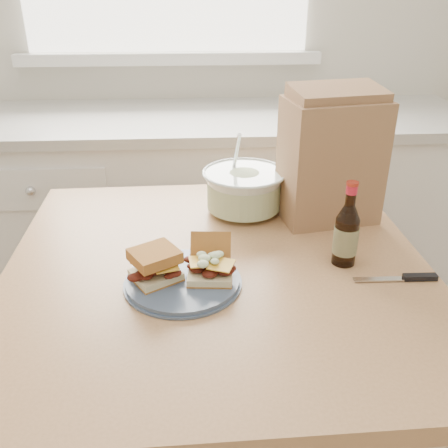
{
  "coord_description": "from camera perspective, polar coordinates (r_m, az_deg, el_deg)",
  "views": [
    {
      "loc": [
        0.1,
        -0.32,
        1.47
      ],
      "look_at": [
        0.17,
        0.75,
        0.92
      ],
      "focal_mm": 40.0,
      "sensor_mm": 36.0,
      "label": 1
    }
  ],
  "objects": [
    {
      "name": "dining_table",
      "position": [
        1.26,
        -0.68,
        -9.39
      ],
      "size": [
        1.03,
        1.03,
        0.84
      ],
      "rotation": [
        0.0,
        0.0,
        0.02
      ],
      "color": "tan",
      "rests_on": "ground"
    },
    {
      "name": "sandwich_left",
      "position": [
        1.1,
        -7.87,
        -4.62
      ],
      "size": [
        0.13,
        0.13,
        0.07
      ],
      "rotation": [
        0.0,
        0.0,
        0.55
      ],
      "color": "beige",
      "rests_on": "plate"
    },
    {
      "name": "wall_back",
      "position": [
        2.33,
        -6.54,
        23.98
      ],
      "size": [
        4.0,
        0.02,
        2.7
      ],
      "primitive_type": "cube",
      "color": "beige",
      "rests_on": "ground"
    },
    {
      "name": "paper_bag",
      "position": [
        1.39,
        12.1,
        7.05
      ],
      "size": [
        0.28,
        0.21,
        0.33
      ],
      "primitive_type": "cube",
      "rotation": [
        0.0,
        0.0,
        0.17
      ],
      "color": "#A87751",
      "rests_on": "dining_table"
    },
    {
      "name": "knife",
      "position": [
        1.21,
        20.44,
        -5.76
      ],
      "size": [
        0.19,
        0.02,
        0.01
      ],
      "rotation": [
        0.0,
        0.0,
        -0.02
      ],
      "color": "silver",
      "rests_on": "dining_table"
    },
    {
      "name": "beer_bottle",
      "position": [
        1.2,
        13.8,
        -1.08
      ],
      "size": [
        0.06,
        0.06,
        0.21
      ],
      "rotation": [
        0.0,
        0.0,
        0.17
      ],
      "color": "black",
      "rests_on": "dining_table"
    },
    {
      "name": "coleslaw_bowl",
      "position": [
        1.43,
        2.3,
        3.7
      ],
      "size": [
        0.24,
        0.24,
        0.24
      ],
      "color": "white",
      "rests_on": "dining_table"
    },
    {
      "name": "sandwich_right",
      "position": [
        1.12,
        -1.57,
        -4.41
      ],
      "size": [
        0.11,
        0.14,
        0.08
      ],
      "rotation": [
        0.0,
        0.0,
        -0.09
      ],
      "color": "beige",
      "rests_on": "plate"
    },
    {
      "name": "cabinet_run",
      "position": [
        2.26,
        -5.73,
        0.72
      ],
      "size": [
        2.5,
        0.64,
        0.94
      ],
      "color": "white",
      "rests_on": "ground"
    },
    {
      "name": "plate",
      "position": [
        1.12,
        -4.72,
        -6.5
      ],
      "size": [
        0.26,
        0.26,
        0.02
      ],
      "primitive_type": "cylinder",
      "color": "#44546E",
      "rests_on": "dining_table"
    }
  ]
}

